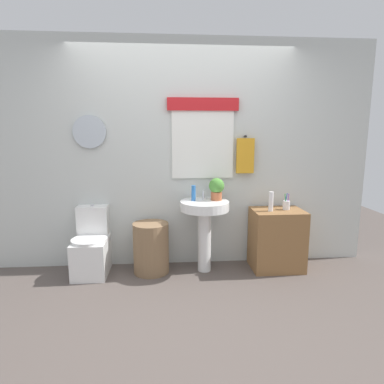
{
  "coord_description": "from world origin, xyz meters",
  "views": [
    {
      "loc": [
        -0.19,
        -2.67,
        1.55
      ],
      "look_at": [
        0.08,
        0.8,
        0.92
      ],
      "focal_mm": 30.61,
      "sensor_mm": 36.0,
      "label": 1
    }
  ],
  "objects_px": {
    "toilet": "(92,248)",
    "toothbrush_cup": "(286,205)",
    "laundry_hamper": "(151,248)",
    "lotion_bottle": "(271,201)",
    "pedestal_sink": "(205,218)",
    "wooden_cabinet": "(277,239)",
    "potted_plant": "(217,188)",
    "soap_bottle": "(193,193)"
  },
  "relations": [
    {
      "from": "laundry_hamper",
      "to": "lotion_bottle",
      "type": "relative_size",
      "value": 2.6
    },
    {
      "from": "soap_bottle",
      "to": "laundry_hamper",
      "type": "bearing_deg",
      "value": -174.06
    },
    {
      "from": "laundry_hamper",
      "to": "wooden_cabinet",
      "type": "relative_size",
      "value": 0.82
    },
    {
      "from": "toilet",
      "to": "pedestal_sink",
      "type": "xyz_separation_m",
      "value": [
        1.26,
        -0.03,
        0.33
      ]
    },
    {
      "from": "toothbrush_cup",
      "to": "potted_plant",
      "type": "bearing_deg",
      "value": 177.14
    },
    {
      "from": "laundry_hamper",
      "to": "lotion_bottle",
      "type": "bearing_deg",
      "value": -1.71
    },
    {
      "from": "soap_bottle",
      "to": "lotion_bottle",
      "type": "relative_size",
      "value": 0.78
    },
    {
      "from": "soap_bottle",
      "to": "pedestal_sink",
      "type": "bearing_deg",
      "value": -22.62
    },
    {
      "from": "pedestal_sink",
      "to": "lotion_bottle",
      "type": "bearing_deg",
      "value": -3.11
    },
    {
      "from": "toilet",
      "to": "toothbrush_cup",
      "type": "height_order",
      "value": "toothbrush_cup"
    },
    {
      "from": "potted_plant",
      "to": "lotion_bottle",
      "type": "relative_size",
      "value": 1.14
    },
    {
      "from": "toilet",
      "to": "pedestal_sink",
      "type": "distance_m",
      "value": 1.3
    },
    {
      "from": "laundry_hamper",
      "to": "potted_plant",
      "type": "relative_size",
      "value": 2.28
    },
    {
      "from": "toilet",
      "to": "wooden_cabinet",
      "type": "relative_size",
      "value": 1.09
    },
    {
      "from": "toilet",
      "to": "toothbrush_cup",
      "type": "distance_m",
      "value": 2.24
    },
    {
      "from": "laundry_hamper",
      "to": "soap_bottle",
      "type": "distance_m",
      "value": 0.78
    },
    {
      "from": "lotion_bottle",
      "to": "toothbrush_cup",
      "type": "height_order",
      "value": "lotion_bottle"
    },
    {
      "from": "toilet",
      "to": "toothbrush_cup",
      "type": "xyz_separation_m",
      "value": [
        2.2,
        -0.01,
        0.46
      ]
    },
    {
      "from": "laundry_hamper",
      "to": "toothbrush_cup",
      "type": "xyz_separation_m",
      "value": [
        1.54,
        0.02,
        0.46
      ]
    },
    {
      "from": "lotion_bottle",
      "to": "potted_plant",
      "type": "bearing_deg",
      "value": 170.48
    },
    {
      "from": "wooden_cabinet",
      "to": "toothbrush_cup",
      "type": "xyz_separation_m",
      "value": [
        0.1,
        0.02,
        0.4
      ]
    },
    {
      "from": "wooden_cabinet",
      "to": "potted_plant",
      "type": "distance_m",
      "value": 0.92
    },
    {
      "from": "lotion_bottle",
      "to": "toothbrush_cup",
      "type": "xyz_separation_m",
      "value": [
        0.2,
        0.06,
        -0.06
      ]
    },
    {
      "from": "toilet",
      "to": "lotion_bottle",
      "type": "relative_size",
      "value": 3.47
    },
    {
      "from": "toilet",
      "to": "wooden_cabinet",
      "type": "xyz_separation_m",
      "value": [
        2.1,
        -0.03,
        0.06
      ]
    },
    {
      "from": "soap_bottle",
      "to": "lotion_bottle",
      "type": "height_order",
      "value": "soap_bottle"
    },
    {
      "from": "toilet",
      "to": "toothbrush_cup",
      "type": "relative_size",
      "value": 4.1
    },
    {
      "from": "toothbrush_cup",
      "to": "laundry_hamper",
      "type": "bearing_deg",
      "value": -179.25
    },
    {
      "from": "wooden_cabinet",
      "to": "toothbrush_cup",
      "type": "distance_m",
      "value": 0.41
    },
    {
      "from": "laundry_hamper",
      "to": "wooden_cabinet",
      "type": "distance_m",
      "value": 1.44
    },
    {
      "from": "toilet",
      "to": "potted_plant",
      "type": "distance_m",
      "value": 1.55
    },
    {
      "from": "toilet",
      "to": "wooden_cabinet",
      "type": "bearing_deg",
      "value": -0.93
    },
    {
      "from": "laundry_hamper",
      "to": "toilet",
      "type": "bearing_deg",
      "value": 177.04
    },
    {
      "from": "soap_bottle",
      "to": "potted_plant",
      "type": "bearing_deg",
      "value": 2.2
    },
    {
      "from": "toilet",
      "to": "wooden_cabinet",
      "type": "distance_m",
      "value": 2.1
    },
    {
      "from": "toilet",
      "to": "soap_bottle",
      "type": "relative_size",
      "value": 4.44
    },
    {
      "from": "laundry_hamper",
      "to": "potted_plant",
      "type": "xyz_separation_m",
      "value": [
        0.74,
        0.06,
        0.66
      ]
    },
    {
      "from": "pedestal_sink",
      "to": "wooden_cabinet",
      "type": "bearing_deg",
      "value": 0.0
    },
    {
      "from": "lotion_bottle",
      "to": "wooden_cabinet",
      "type": "bearing_deg",
      "value": 21.77
    },
    {
      "from": "pedestal_sink",
      "to": "toothbrush_cup",
      "type": "relative_size",
      "value": 4.36
    },
    {
      "from": "wooden_cabinet",
      "to": "potted_plant",
      "type": "height_order",
      "value": "potted_plant"
    },
    {
      "from": "soap_bottle",
      "to": "toothbrush_cup",
      "type": "height_order",
      "value": "soap_bottle"
    }
  ]
}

